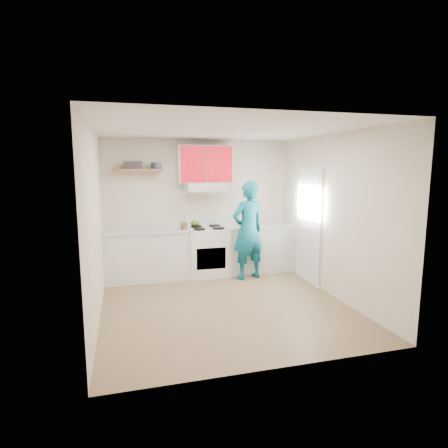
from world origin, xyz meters
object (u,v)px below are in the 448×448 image
object	(u,v)px
stove	(207,252)
kettle	(194,223)
tin	(156,166)
crock	(184,227)
person	(248,230)

from	to	relation	value
stove	kettle	bearing A→B (deg)	127.17
tin	crock	xyz separation A→B (m)	(0.46, -0.21, -1.12)
tin	kettle	bearing A→B (deg)	9.86
tin	crock	world-z (taller)	tin
stove	crock	size ratio (longest dim) A/B	5.97
stove	crock	world-z (taller)	crock
crock	person	size ratio (longest dim) A/B	0.08
kettle	stove	bearing A→B (deg)	-50.30
tin	person	bearing A→B (deg)	-18.81
kettle	person	world-z (taller)	person
kettle	crock	world-z (taller)	kettle
tin	kettle	size ratio (longest dim) A/B	1.12
stove	person	world-z (taller)	person
kettle	crock	distance (m)	0.42
stove	person	distance (m)	0.91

